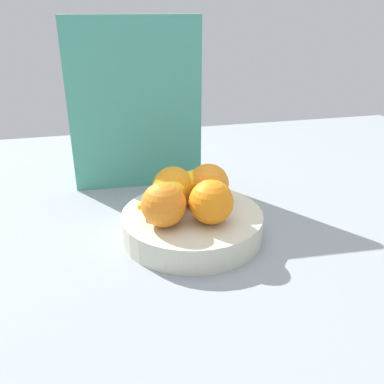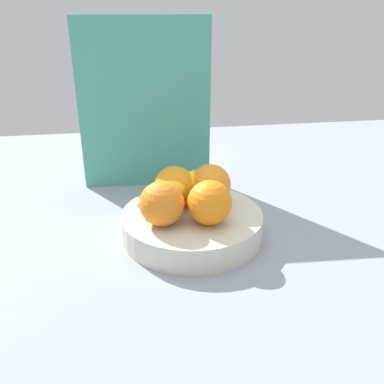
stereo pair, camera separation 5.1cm
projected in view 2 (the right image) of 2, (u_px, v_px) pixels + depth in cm
name	position (u px, v px, depth cm)	size (l,w,h in cm)	color
ground_plane	(184.00, 245.00, 74.56)	(180.00, 140.00, 3.00)	gray
fruit_bowl	(192.00, 224.00, 73.86)	(24.79, 24.79, 4.52)	beige
orange_front_left	(210.00, 203.00, 68.15)	(7.41, 7.41, 7.41)	orange
orange_front_right	(210.00, 185.00, 74.91)	(7.41, 7.41, 7.41)	orange
orange_center	(175.00, 187.00, 74.03)	(7.41, 7.41, 7.41)	orange
orange_back_left	(162.00, 204.00, 67.81)	(7.41, 7.41, 7.41)	orange
banana_bunch	(183.00, 191.00, 73.98)	(17.31, 13.93, 6.20)	yellow
cutting_board	(145.00, 106.00, 88.96)	(28.00, 1.80, 36.00)	teal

